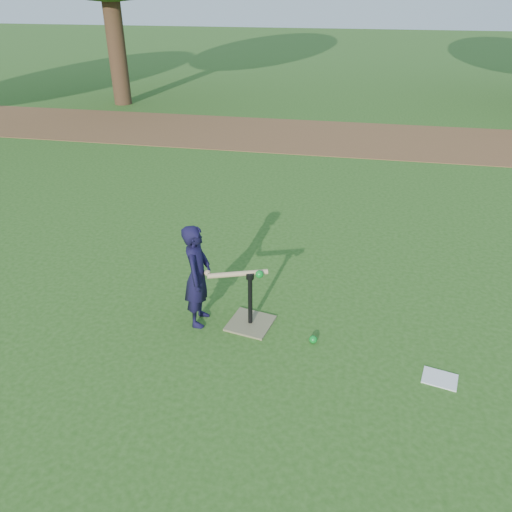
# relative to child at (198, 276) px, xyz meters

# --- Properties ---
(ground) EXTENTS (80.00, 80.00, 0.00)m
(ground) POSITION_rel_child_xyz_m (0.59, -0.02, -0.55)
(ground) COLOR #285116
(ground) RESTS_ON ground
(dirt_strip) EXTENTS (24.00, 3.00, 0.01)m
(dirt_strip) POSITION_rel_child_xyz_m (0.59, 7.48, -0.55)
(dirt_strip) COLOR brown
(dirt_strip) RESTS_ON ground
(child) EXTENTS (0.29, 0.42, 1.10)m
(child) POSITION_rel_child_xyz_m (0.00, 0.00, 0.00)
(child) COLOR black
(child) RESTS_ON ground
(wiffle_ball_ground) EXTENTS (0.08, 0.08, 0.08)m
(wiffle_ball_ground) POSITION_rel_child_xyz_m (1.20, -0.14, -0.51)
(wiffle_ball_ground) COLOR #0C8423
(wiffle_ball_ground) RESTS_ON ground
(clipboard) EXTENTS (0.34, 0.29, 0.01)m
(clipboard) POSITION_rel_child_xyz_m (2.37, -0.43, -0.55)
(clipboard) COLOR white
(clipboard) RESTS_ON ground
(batting_tee) EXTENTS (0.50, 0.50, 0.61)m
(batting_tee) POSITION_rel_child_xyz_m (0.53, 0.04, -0.44)
(batting_tee) COLOR olive
(batting_tee) RESTS_ON ground
(swing_action) EXTENTS (0.62, 0.25, 0.08)m
(swing_action) POSITION_rel_child_xyz_m (0.42, 0.03, 0.06)
(swing_action) COLOR tan
(swing_action) RESTS_ON ground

